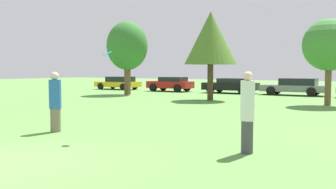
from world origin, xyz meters
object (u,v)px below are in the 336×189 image
Objects in this scene: parked_car_red at (171,84)px; person_catcher at (247,112)px; frisbee at (107,53)px; tree_0 at (127,46)px; tree_2 at (329,45)px; parked_car_black at (231,85)px; tree_1 at (211,38)px; person_thrower at (55,102)px; parked_car_yellow at (118,83)px; parked_car_grey at (295,86)px.

person_catcher is at bearing 124.82° from parked_car_red.
tree_0 is (-11.13, 14.79, 1.30)m from frisbee.
tree_2 is at bearing -4.76° from tree_0.
tree_1 is at bearing 101.98° from parked_car_black.
tree_2 is (6.67, 0.42, -0.63)m from tree_1.
tree_1 is (-7.26, 12.87, 2.84)m from person_catcher.
tree_0 reaches higher than person_thrower.
parked_car_black is at bearing 95.48° from person_thrower.
parked_car_yellow is (-16.39, 20.01, -1.70)m from frisbee.
tree_0 reaches higher than parked_car_yellow.
tree_2 is at bearing 76.34° from frisbee.
tree_1 is 8.70m from parked_car_grey.
tree_1 reaches higher than person_catcher.
person_thrower is at bearing 96.93° from parked_car_black.
person_thrower reaches higher than parked_car_grey.
person_thrower is 17.53m from tree_0.
tree_1 reaches higher than frisbee.
tree_2 is 1.04× the size of parked_car_yellow.
tree_2 is at bearing 65.42° from person_thrower.
person_catcher is 4.14m from frisbee.
parked_car_black is 4.94m from parked_car_grey.
frisbee is at bearing 102.62° from parked_car_black.
person_thrower is at bearing -111.72° from tree_2.
frisbee is 0.06× the size of tree_2.
person_thrower is at bearing -58.61° from tree_0.
frisbee is at bearing -53.04° from tree_0.
parked_car_yellow reaches higher than parked_car_black.
tree_1 reaches higher than parked_car_black.
tree_0 is 14.49m from tree_2.
person_thrower is 0.40× the size of tree_2.
parked_car_grey is at bearing 66.73° from tree_1.
person_thrower is 0.42× the size of parked_car_yellow.
person_catcher is 0.43× the size of parked_car_black.
tree_0 reaches higher than parked_car_grey.
person_catcher is 0.43× the size of parked_car_yellow.
frisbee is at bearing -3.04° from person_thrower.
tree_1 is 1.19× the size of tree_2.
person_catcher reaches higher than parked_car_red.
frisbee reaches higher than parked_car_yellow.
parked_car_red is 0.92× the size of parked_car_black.
person_thrower is 0.42× the size of parked_car_black.
parked_car_yellow is at bearing 135.20° from tree_0.
tree_1 is (7.76, -1.62, 0.16)m from tree_0.
person_thrower is 6.36× the size of frisbee.
parked_car_yellow is (-13.01, 6.84, -3.15)m from tree_1.
person_catcher is 0.40× the size of parked_car_grey.
parked_car_red is at bearing 136.43° from tree_1.
person_catcher is 13.48m from tree_2.
parked_car_red is (-13.80, 6.37, -2.49)m from tree_2.
tree_0 is at bearing 118.54° from person_thrower.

